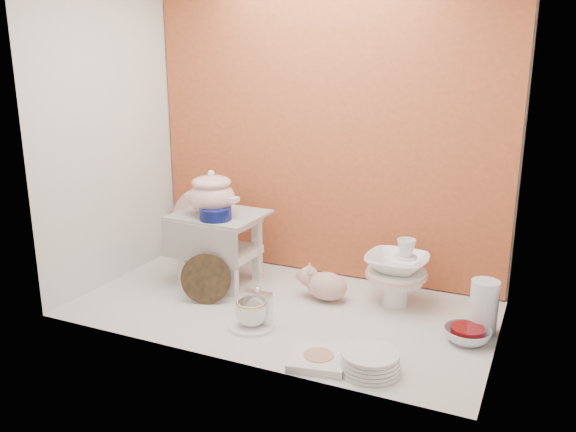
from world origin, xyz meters
name	(u,v)px	position (x,y,z in m)	size (l,w,h in m)	color
ground	(282,308)	(0.00, 0.00, 0.00)	(1.80, 1.80, 0.00)	silver
niche_shell	(299,91)	(0.00, 0.18, 0.93)	(1.86, 1.03, 1.53)	#C05930
step_stool	(221,248)	(-0.40, 0.15, 0.18)	(0.41, 0.35, 0.35)	silver
soup_tureen	(212,193)	(-0.41, 0.11, 0.46)	(0.26, 0.26, 0.22)	white
cobalt_bowl	(216,214)	(-0.36, 0.05, 0.38)	(0.15, 0.15, 0.05)	#0A124B
floral_platter	(195,226)	(-0.69, 0.37, 0.19)	(0.40, 0.13, 0.38)	white
blue_white_vase	(213,245)	(-0.54, 0.30, 0.12)	(0.24, 0.24, 0.25)	white
lacquer_tray	(206,279)	(-0.33, -0.09, 0.11)	(0.23, 0.05, 0.23)	black
mantel_clock	(258,307)	(-0.02, -0.20, 0.08)	(0.12, 0.04, 0.17)	silver
plush_pig	(327,286)	(0.15, 0.16, 0.07)	(0.24, 0.17, 0.14)	tan
teacup_saucer	(252,326)	(-0.03, -0.23, 0.01)	(0.19, 0.19, 0.01)	white
gold_rim_teacup	(251,313)	(-0.03, -0.23, 0.07)	(0.13, 0.13, 0.10)	white
lattice_dish	(319,359)	(0.32, -0.37, 0.01)	(0.20, 0.20, 0.03)	white
dinner_plate_stack	(370,362)	(0.51, -0.36, 0.04)	(0.22, 0.22, 0.07)	white
crystal_bowl	(467,335)	(0.79, 0.01, 0.03)	(0.18, 0.18, 0.06)	silver
clear_glass_vase	(484,307)	(0.83, 0.12, 0.11)	(0.11, 0.11, 0.22)	silver
porcelain_tower	(396,271)	(0.44, 0.25, 0.16)	(0.28, 0.28, 0.32)	white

